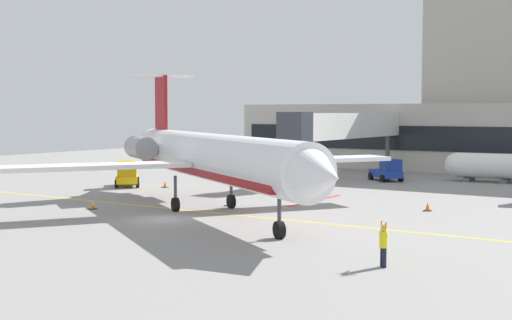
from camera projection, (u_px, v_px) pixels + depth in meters
The scene contains 11 objects.
ground at pixel (164, 220), 42.31m from camera, with size 120.00×120.00×0.11m.
jet_bridge_west at pixel (345, 126), 66.41m from camera, with size 2.40×22.26×6.41m.
regional_jet at pixel (208, 157), 45.30m from camera, with size 28.94×23.62×9.31m.
baggage_tug at pixel (127, 175), 60.27m from camera, with size 3.81×3.92×2.29m.
belt_loader at pixel (387, 171), 65.26m from camera, with size 3.85×3.64×2.07m.
fuel_tank at pixel (487, 166), 64.40m from camera, with size 7.66×2.90×2.64m.
marshaller at pixel (383, 244), 29.13m from camera, with size 0.66×0.64×1.92m.
safety_cone_alpha at pixel (165, 185), 59.81m from camera, with size 0.47×0.47×0.55m.
safety_cone_bravo at pixel (92, 205), 46.53m from camera, with size 0.47×0.47×0.55m.
safety_cone_charlie at pixel (428, 207), 45.72m from camera, with size 0.47×0.47×0.55m.
safety_cone_delta at pixel (229, 202), 48.18m from camera, with size 0.47×0.47×0.55m.
Camera 1 is at (27.62, -32.06, 6.45)m, focal length 49.48 mm.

